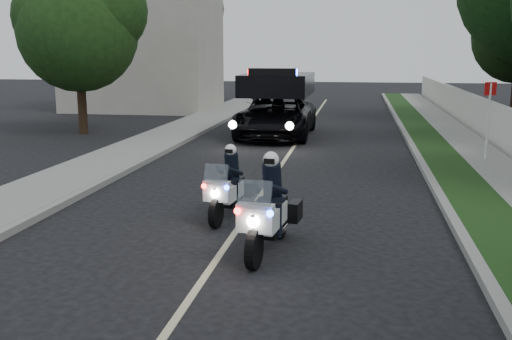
{
  "coord_description": "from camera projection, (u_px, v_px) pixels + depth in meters",
  "views": [
    {
      "loc": [
        2.18,
        -7.0,
        3.32
      ],
      "look_at": [
        0.22,
        4.43,
        1.0
      ],
      "focal_mm": 41.6,
      "sensor_mm": 36.0,
      "label": 1
    }
  ],
  "objects": [
    {
      "name": "police_moto_left",
      "position": [
        229.0,
        217.0,
        12.08
      ],
      "size": [
        0.83,
        1.83,
        1.5
      ],
      "primitive_type": null,
      "rotation": [
        0.0,
        0.0,
        -0.12
      ],
      "color": "silver",
      "rests_on": "ground"
    },
    {
      "name": "curb_right",
      "position": [
        424.0,
        168.0,
        16.75
      ],
      "size": [
        0.2,
        60.0,
        0.15
      ],
      "primitive_type": "cube",
      "color": "gray",
      "rests_on": "ground"
    },
    {
      "name": "tree_left_near",
      "position": [
        84.0,
        134.0,
        24.37
      ],
      "size": [
        5.93,
        5.93,
        7.92
      ],
      "primitive_type": null,
      "rotation": [
        0.0,
        0.0,
        -0.3
      ],
      "color": "#1D4015",
      "rests_on": "ground"
    },
    {
      "name": "grass_verge",
      "position": [
        450.0,
        169.0,
        16.63
      ],
      "size": [
        1.2,
        60.0,
        0.16
      ],
      "primitive_type": "cube",
      "color": "#193814",
      "rests_on": "ground"
    },
    {
      "name": "sidewalk_left",
      "position": [
        113.0,
        159.0,
        18.28
      ],
      "size": [
        2.0,
        60.0,
        0.16
      ],
      "primitive_type": "cube",
      "color": "gray",
      "rests_on": "ground"
    },
    {
      "name": "police_moto_right",
      "position": [
        268.0,
        251.0,
        10.02
      ],
      "size": [
        0.93,
        2.07,
        1.7
      ],
      "primitive_type": null,
      "rotation": [
        0.0,
        0.0,
        -0.12
      ],
      "color": "silver",
      "rests_on": "ground"
    },
    {
      "name": "cyclist",
      "position": [
        256.0,
        129.0,
        25.87
      ],
      "size": [
        0.7,
        0.49,
        1.88
      ],
      "primitive_type": "imported",
      "rotation": [
        0.0,
        0.0,
        3.08
      ],
      "color": "black",
      "rests_on": "ground"
    },
    {
      "name": "ground",
      "position": [
        183.0,
        309.0,
        7.77
      ],
      "size": [
        120.0,
        120.0,
        0.0
      ],
      "primitive_type": "plane",
      "color": "black",
      "rests_on": "ground"
    },
    {
      "name": "sign_post",
      "position": [
        485.0,
        164.0,
        17.75
      ],
      "size": [
        0.52,
        0.52,
        2.53
      ],
      "primitive_type": null,
      "rotation": [
        0.0,
        0.0,
        0.39
      ],
      "color": "#B70D12",
      "rests_on": "ground"
    },
    {
      "name": "lane_marking",
      "position": [
        280.0,
        166.0,
        17.44
      ],
      "size": [
        0.12,
        50.0,
        0.01
      ],
      "primitive_type": "cube",
      "color": "#BFB78C",
      "rests_on": "ground"
    },
    {
      "name": "curb_left",
      "position": [
        147.0,
        160.0,
        18.1
      ],
      "size": [
        0.2,
        60.0,
        0.15
      ],
      "primitive_type": "cube",
      "color": "gray",
      "rests_on": "ground"
    },
    {
      "name": "tree_left_far",
      "position": [
        174.0,
        103.0,
        38.86
      ],
      "size": [
        6.93,
        6.93,
        9.69
      ],
      "primitive_type": null,
      "rotation": [
        0.0,
        0.0,
        -0.22
      ],
      "color": "black",
      "rests_on": "ground"
    },
    {
      "name": "building_far",
      "position": [
        143.0,
        48.0,
        33.87
      ],
      "size": [
        8.0,
        6.0,
        7.0
      ],
      "primitive_type": "cube",
      "color": "#A8A396",
      "rests_on": "ground"
    },
    {
      "name": "bicycle",
      "position": [
        256.0,
        129.0,
        25.87
      ],
      "size": [
        0.61,
        1.57,
        0.81
      ],
      "primitive_type": "imported",
      "rotation": [
        0.0,
        0.0,
        -0.05
      ],
      "color": "black",
      "rests_on": "ground"
    },
    {
      "name": "sidewalk_right",
      "position": [
        499.0,
        171.0,
        16.41
      ],
      "size": [
        1.4,
        60.0,
        0.16
      ],
      "primitive_type": "cube",
      "color": "gray",
      "rests_on": "ground"
    },
    {
      "name": "police_suv",
      "position": [
        276.0,
        136.0,
        23.59
      ],
      "size": [
        2.79,
        5.99,
        2.9
      ],
      "primitive_type": "imported",
      "rotation": [
        0.0,
        0.0,
        -0.0
      ],
      "color": "black",
      "rests_on": "ground"
    }
  ]
}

